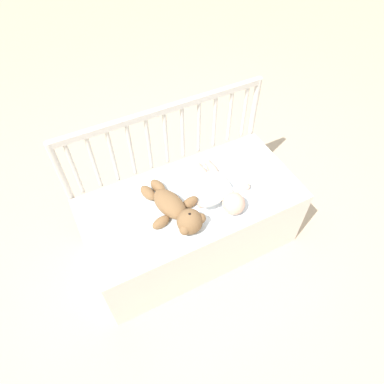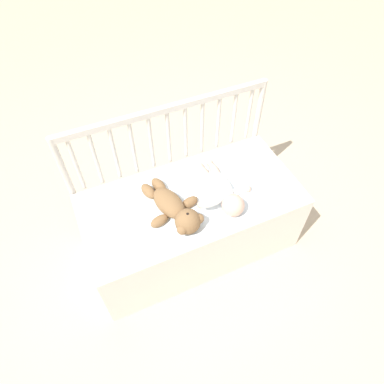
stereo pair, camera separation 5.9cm
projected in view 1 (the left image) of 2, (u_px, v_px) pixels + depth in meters
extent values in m
plane|color=#C6B293|center=(192.00, 242.00, 2.25)|extent=(12.00, 12.00, 0.00)
cube|color=white|center=(192.00, 222.00, 2.07)|extent=(1.22, 0.59, 0.46)
cylinder|color=beige|center=(72.00, 200.00, 1.93)|extent=(0.04, 0.04, 0.86)
cylinder|color=beige|center=(249.00, 136.00, 2.27)|extent=(0.04, 0.04, 0.86)
cube|color=beige|center=(164.00, 110.00, 1.78)|extent=(1.19, 0.03, 0.04)
cylinder|color=beige|center=(74.00, 170.00, 1.78)|extent=(0.02, 0.02, 0.36)
cylinder|color=beige|center=(94.00, 163.00, 1.81)|extent=(0.02, 0.02, 0.36)
cylinder|color=beige|center=(113.00, 157.00, 1.84)|extent=(0.02, 0.02, 0.36)
cylinder|color=beige|center=(131.00, 151.00, 1.87)|extent=(0.02, 0.02, 0.36)
cylinder|color=beige|center=(149.00, 145.00, 1.90)|extent=(0.02, 0.02, 0.36)
cylinder|color=beige|center=(166.00, 139.00, 1.93)|extent=(0.02, 0.02, 0.36)
cylinder|color=beige|center=(183.00, 133.00, 1.96)|extent=(0.02, 0.02, 0.36)
cylinder|color=beige|center=(199.00, 128.00, 1.99)|extent=(0.02, 0.02, 0.36)
cylinder|color=beige|center=(214.00, 123.00, 2.02)|extent=(0.02, 0.02, 0.36)
cylinder|color=beige|center=(230.00, 118.00, 2.05)|extent=(0.02, 0.02, 0.36)
cylinder|color=beige|center=(244.00, 113.00, 2.08)|extent=(0.02, 0.02, 0.36)
cube|color=white|center=(195.00, 197.00, 1.90)|extent=(0.85, 0.54, 0.01)
ellipsoid|color=olive|center=(170.00, 204.00, 1.81)|extent=(0.18, 0.25, 0.10)
sphere|color=olive|center=(190.00, 221.00, 1.72)|extent=(0.13, 0.13, 0.13)
sphere|color=tan|center=(190.00, 217.00, 1.69)|extent=(0.06, 0.06, 0.06)
sphere|color=black|center=(190.00, 215.00, 1.67)|extent=(0.02, 0.02, 0.02)
sphere|color=olive|center=(201.00, 218.00, 1.72)|extent=(0.05, 0.05, 0.05)
sphere|color=olive|center=(185.00, 230.00, 1.68)|extent=(0.05, 0.05, 0.05)
ellipsoid|color=olive|center=(190.00, 202.00, 1.84)|extent=(0.11, 0.08, 0.06)
ellipsoid|color=olive|center=(161.00, 222.00, 1.76)|extent=(0.11, 0.08, 0.06)
ellipsoid|color=olive|center=(158.00, 187.00, 1.91)|extent=(0.09, 0.13, 0.06)
ellipsoid|color=olive|center=(148.00, 193.00, 1.88)|extent=(0.09, 0.13, 0.06)
ellipsoid|color=white|center=(219.00, 185.00, 1.90)|extent=(0.13, 0.24, 0.08)
sphere|color=beige|center=(234.00, 204.00, 1.79)|extent=(0.12, 0.12, 0.12)
ellipsoid|color=white|center=(240.00, 188.00, 1.91)|extent=(0.14, 0.05, 0.05)
ellipsoid|color=white|center=(212.00, 202.00, 1.78)|extent=(0.14, 0.05, 0.05)
sphere|color=beige|center=(247.00, 187.00, 1.92)|extent=(0.04, 0.04, 0.04)
sphere|color=beige|center=(201.00, 204.00, 1.84)|extent=(0.04, 0.04, 0.04)
ellipsoid|color=beige|center=(213.00, 170.00, 2.00)|extent=(0.05, 0.14, 0.05)
ellipsoid|color=beige|center=(203.00, 173.00, 1.98)|extent=(0.05, 0.14, 0.05)
sphere|color=beige|center=(208.00, 163.00, 2.04)|extent=(0.04, 0.04, 0.04)
sphere|color=beige|center=(198.00, 166.00, 2.02)|extent=(0.04, 0.04, 0.04)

